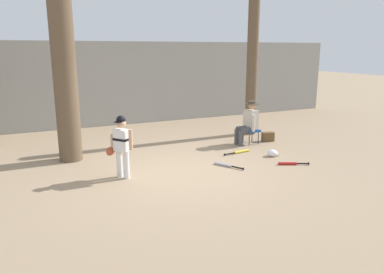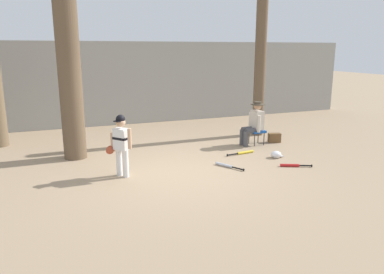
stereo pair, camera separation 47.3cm
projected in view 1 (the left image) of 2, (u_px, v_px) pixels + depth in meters
ground_plane at (181, 173)px, 7.93m from camera, size 60.00×60.00×0.00m
concrete_back_wall at (114, 84)px, 12.75m from camera, size 18.00×0.36×2.85m
tree_near_player at (63, 53)px, 8.29m from camera, size 0.82×0.82×5.85m
tree_behind_spectator at (252, 62)px, 11.10m from camera, size 0.54×0.54×5.01m
young_ballplayer at (121, 143)px, 7.47m from camera, size 0.53×0.50×1.31m
folding_stool at (251, 131)px, 10.31m from camera, size 0.41×0.41×0.41m
seated_spectator at (248, 121)px, 10.21m from camera, size 0.67×0.53×1.20m
handbag_beside_stool at (268, 137)px, 10.64m from camera, size 0.37×0.26×0.26m
bat_aluminum_silver at (225, 165)px, 8.37m from camera, size 0.41×0.70×0.07m
bat_red_barrel at (290, 164)px, 8.47m from camera, size 0.67×0.35×0.07m
bat_yellow_trainer at (240, 152)px, 9.43m from camera, size 0.79×0.16×0.07m
batting_helmet_white at (273, 153)px, 9.14m from camera, size 0.31×0.24×0.18m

